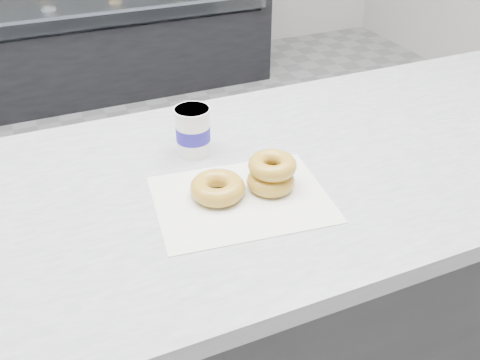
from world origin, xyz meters
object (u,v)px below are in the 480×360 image
object	(u,v)px
counter	(259,314)
coffee_cup	(193,131)
display_case	(81,16)
donut_single	(218,188)
donut_stack	(272,173)

from	to	relation	value
counter	coffee_cup	world-z (taller)	coffee_cup
display_case	donut_single	world-z (taller)	display_case
donut_single	coffee_cup	xyz separation A→B (m)	(0.01, 0.18, 0.03)
display_case	counter	bearing A→B (deg)	-90.00
display_case	donut_stack	size ratio (longest dim) A/B	18.01
donut_stack	coffee_cup	xyz separation A→B (m)	(-0.10, 0.20, 0.02)
display_case	donut_single	size ratio (longest dim) A/B	21.69
display_case	donut_stack	distance (m)	2.82
donut_single	coffee_cup	size ratio (longest dim) A/B	1.01
coffee_cup	counter	bearing A→B (deg)	-74.33
counter	donut_stack	size ratio (longest dim) A/B	22.96
counter	donut_single	world-z (taller)	donut_single
counter	donut_single	xyz separation A→B (m)	(-0.12, -0.05, 0.47)
donut_single	donut_stack	size ratio (longest dim) A/B	0.83
display_case	donut_single	bearing A→B (deg)	-92.58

